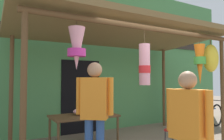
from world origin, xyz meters
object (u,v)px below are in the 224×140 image
folding_chair (181,127)px  vendor_in_orange (95,108)px  flower_heap_on_table (87,111)px  customer_foreground (188,127)px  display_table (84,118)px  parked_bicycle (208,116)px

folding_chair → vendor_in_orange: 2.03m
flower_heap_on_table → customer_foreground: (0.17, -2.59, 0.13)m
display_table → folding_chair: folding_chair is taller
parked_bicycle → customer_foreground: bearing=-146.2°
parked_bicycle → folding_chair: bearing=-154.5°
folding_chair → customer_foreground: customer_foreground is taller
display_table → folding_chair: bearing=-35.4°
display_table → folding_chair: 2.01m
folding_chair → customer_foreground: (-1.37, -1.38, 0.42)m
folding_chair → parked_bicycle: 2.67m
display_table → customer_foreground: size_ratio=0.88×
folding_chair → parked_bicycle: bearing=25.5°
display_table → customer_foreground: 2.57m
vendor_in_orange → display_table: bearing=75.2°
display_table → parked_bicycle: 4.05m
folding_chair → flower_heap_on_table: bearing=141.9°
flower_heap_on_table → parked_bicycle: 3.97m
display_table → parked_bicycle: bearing=-0.2°
parked_bicycle → vendor_in_orange: 4.58m
customer_foreground → vendor_in_orange: bearing=114.2°
customer_foreground → parked_bicycle: bearing=33.8°
vendor_in_orange → parked_bicycle: bearing=15.7°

